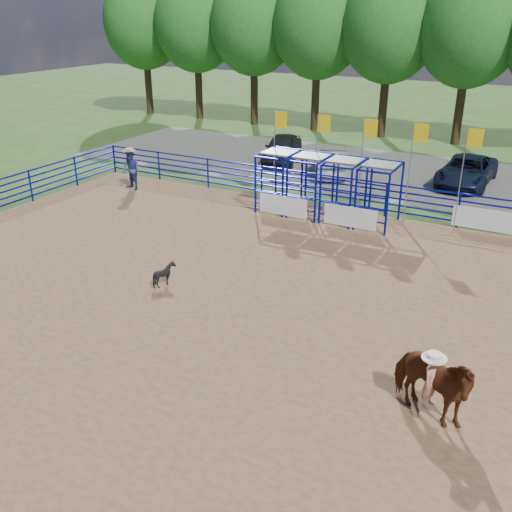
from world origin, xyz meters
The scene contains 12 objects.
ground centered at (0.00, 0.00, 0.00)m, with size 120.00×120.00×0.00m, color #3C5C25.
arena_dirt centered at (0.00, 0.00, 0.01)m, with size 30.00×20.00×0.02m, color #836041.
gravel_strip centered at (0.00, 17.00, 0.01)m, with size 40.00×10.00×0.01m, color slate.
horse_and_rider centered at (4.61, -2.45, 0.94)m, with size 2.29×1.64×2.26m.
calf centered at (-4.35, 0.11, 0.41)m, with size 0.62×0.70×0.77m, color black.
spectator_cowboy centered at (-12.14, 7.97, 1.02)m, with size 1.11×0.96×2.02m.
car_a centered at (-8.03, 16.49, 0.78)m, with size 1.82×4.53×1.54m, color black.
car_b centered at (-4.39, 15.13, 0.69)m, with size 1.44×4.14×1.36m, color gray.
car_c centered at (2.23, 16.63, 0.72)m, with size 2.35×5.10×1.42m, color #141C34.
perimeter_fence centered at (0.00, 0.00, 0.75)m, with size 30.10×20.10×1.50m.
chute_assembly centered at (-1.90, 8.84, 1.26)m, with size 19.32×2.41×4.20m.
treeline centered at (0.00, 26.00, 7.53)m, with size 56.40×6.40×11.24m.
Camera 1 is at (6.06, -13.11, 8.32)m, focal length 40.00 mm.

